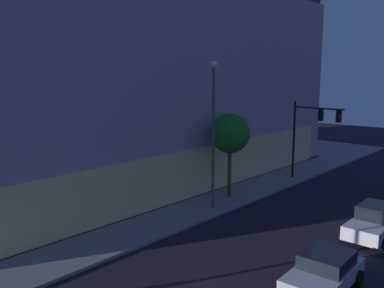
% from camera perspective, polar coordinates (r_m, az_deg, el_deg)
% --- Properties ---
extents(modern_building, '(35.44, 23.42, 17.42)m').
position_cam_1_polar(modern_building, '(37.25, -11.47, 9.59)').
color(modern_building, '#4C4C51').
rests_on(modern_building, ground).
extents(traffic_light_far_corner, '(0.60, 4.28, 6.25)m').
position_cam_1_polar(traffic_light_far_corner, '(33.55, 16.27, 2.45)').
color(traffic_light_far_corner, black).
rests_on(traffic_light_far_corner, sidewalk_corner).
extents(street_lamp_sidewalk, '(0.44, 0.44, 9.19)m').
position_cam_1_polar(street_lamp_sidewalk, '(25.39, 2.97, 3.47)').
color(street_lamp_sidewalk, '#525252').
rests_on(street_lamp_sidewalk, sidewalk_corner).
extents(sidewalk_tree, '(2.74, 2.74, 5.80)m').
position_cam_1_polar(sidewalk_tree, '(28.11, 5.28, 1.44)').
color(sidewalk_tree, brown).
rests_on(sidewalk_tree, sidewalk_corner).
extents(car_silver, '(4.14, 2.29, 1.50)m').
position_cam_1_polar(car_silver, '(17.91, 17.86, -16.46)').
color(car_silver, '#B7BABF').
rests_on(car_silver, ground).
extents(car_white, '(4.46, 2.09, 1.73)m').
position_cam_1_polar(car_white, '(24.06, 24.03, -9.81)').
color(car_white, silver).
rests_on(car_white, ground).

